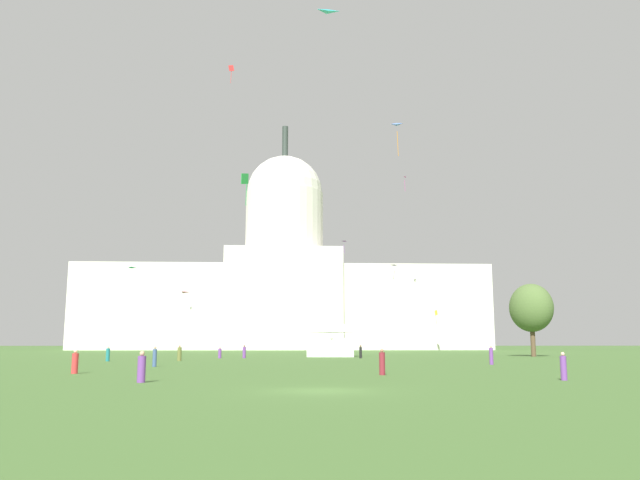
{
  "coord_description": "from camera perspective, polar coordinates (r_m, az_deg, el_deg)",
  "views": [
    {
      "loc": [
        -1.47,
        -27.57,
        2.04
      ],
      "look_at": [
        4.37,
        86.41,
        20.71
      ],
      "focal_mm": 35.29,
      "sensor_mm": 36.0,
      "label": 1
    }
  ],
  "objects": [
    {
      "name": "person_denim_near_tree_west",
      "position": [
        56.6,
        -14.76,
        -10.24
      ],
      "size": [
        0.4,
        0.4,
        1.73
      ],
      "rotation": [
        0.0,
        0.0,
        6.11
      ],
      "color": "#3D5684",
      "rests_on": "ground_plane"
    },
    {
      "name": "person_black_mid_right",
      "position": [
        84.33,
        3.7,
        -10.11
      ],
      "size": [
        0.47,
        0.47,
        1.73
      ],
      "rotation": [
        0.0,
        0.0,
        1.97
      ],
      "color": "black",
      "rests_on": "ground_plane"
    },
    {
      "name": "person_purple_back_right",
      "position": [
        37.62,
        21.21,
        -10.71
      ],
      "size": [
        0.48,
        0.48,
        1.53
      ],
      "rotation": [
        0.0,
        0.0,
        5.45
      ],
      "color": "#703D93",
      "rests_on": "ground_plane"
    },
    {
      "name": "kite_gold_low",
      "position": [
        168.04,
        10.49,
        -6.59
      ],
      "size": [
        0.61,
        1.02,
        3.73
      ],
      "rotation": [
        0.0,
        0.0,
        4.42
      ],
      "color": "gold"
    },
    {
      "name": "tree_east_mid",
      "position": [
        100.02,
        18.6,
        -5.87
      ],
      "size": [
        8.53,
        8.75,
        10.82
      ],
      "color": "brown",
      "rests_on": "ground_plane"
    },
    {
      "name": "person_purple_deep_crowd",
      "position": [
        85.41,
        -9.07,
        -10.1
      ],
      "size": [
        0.6,
        0.6,
        1.48
      ],
      "rotation": [
        0.0,
        0.0,
        3.68
      ],
      "color": "#703D93",
      "rests_on": "ground_plane"
    },
    {
      "name": "kite_violet_mid",
      "position": [
        141.31,
        2.3,
        -0.24
      ],
      "size": [
        1.32,
        1.24,
        2.76
      ],
      "rotation": [
        0.0,
        0.0,
        0.71
      ],
      "color": "purple"
    },
    {
      "name": "person_olive_mid_left",
      "position": [
        73.85,
        -12.62,
        -10.04
      ],
      "size": [
        0.59,
        0.59,
        1.75
      ],
      "rotation": [
        0.0,
        0.0,
        1.26
      ],
      "color": "olive",
      "rests_on": "ground_plane"
    },
    {
      "name": "kite_turquoise_low",
      "position": [
        109.26,
        -16.78,
        -2.53
      ],
      "size": [
        1.11,
        0.88,
        0.26
      ],
      "rotation": [
        0.0,
        0.0,
        6.25
      ],
      "color": "teal"
    },
    {
      "name": "person_maroon_back_center",
      "position": [
        41.08,
        5.65,
        -11.04
      ],
      "size": [
        0.39,
        0.39,
        1.65
      ],
      "rotation": [
        0.0,
        0.0,
        1.53
      ],
      "color": "maroon",
      "rests_on": "ground_plane"
    },
    {
      "name": "kite_red_high",
      "position": [
        119.51,
        -8.05,
        15.05
      ],
      "size": [
        1.05,
        0.29,
        3.54
      ],
      "rotation": [
        0.0,
        0.0,
        5.72
      ],
      "color": "red"
    },
    {
      "name": "kite_pink_low",
      "position": [
        122.62,
        -12.32,
        -4.97
      ],
      "size": [
        1.67,
        1.88,
        2.5
      ],
      "rotation": [
        0.0,
        0.0,
        4.1
      ],
      "color": "pink"
    },
    {
      "name": "kite_magenta_high",
      "position": [
        155.61,
        7.6,
        5.49
      ],
      "size": [
        0.87,
        1.19,
        3.5
      ],
      "rotation": [
        0.0,
        0.0,
        4.36
      ],
      "color": "#D1339E"
    },
    {
      "name": "person_purple_lawn_far_right",
      "position": [
        85.47,
        -6.89,
        -10.07
      ],
      "size": [
        0.46,
        0.46,
        1.71
      ],
      "rotation": [
        0.0,
        0.0,
        1.64
      ],
      "color": "#703D93",
      "rests_on": "ground_plane"
    },
    {
      "name": "person_red_front_center",
      "position": [
        45.71,
        -21.33,
        -10.32
      ],
      "size": [
        0.5,
        0.5,
        1.59
      ],
      "rotation": [
        0.0,
        0.0,
        1.35
      ],
      "color": "red",
      "rests_on": "ground_plane"
    },
    {
      "name": "kite_white_low",
      "position": [
        149.31,
        -11.73,
        -6.0
      ],
      "size": [
        0.93,
        0.89,
        0.9
      ],
      "rotation": [
        0.0,
        0.0,
        1.21
      ],
      "color": "white"
    },
    {
      "name": "capitol_building",
      "position": [
        185.89,
        -3.31,
        -4.28
      ],
      "size": [
        117.19,
        26.32,
        67.59
      ],
      "color": "silver",
      "rests_on": "ground_plane"
    },
    {
      "name": "kite_cyan_mid",
      "position": [
        64.26,
        0.6,
        19.46
      ],
      "size": [
        1.73,
        1.09,
        0.15
      ],
      "rotation": [
        0.0,
        0.0,
        3.27
      ],
      "color": "#33BCDB"
    },
    {
      "name": "person_purple_near_tent",
      "position": [
        62.03,
        15.26,
        -10.09
      ],
      "size": [
        0.51,
        0.51,
        1.78
      ],
      "rotation": [
        0.0,
        0.0,
        2.46
      ],
      "color": "#703D93",
      "rests_on": "ground_plane"
    },
    {
      "name": "kite_black_mid",
      "position": [
        139.08,
        6.77,
        -2.53
      ],
      "size": [
        1.56,
        0.9,
        2.84
      ],
      "rotation": [
        0.0,
        0.0,
        0.06
      ],
      "color": "black"
    },
    {
      "name": "kite_blue_mid",
      "position": [
        86.83,
        7.0,
        9.82
      ],
      "size": [
        1.32,
        1.08,
        4.02
      ],
      "rotation": [
        0.0,
        0.0,
        2.92
      ],
      "color": "blue"
    },
    {
      "name": "kite_green_mid",
      "position": [
        65.43,
        -6.81,
        5.33
      ],
      "size": [
        0.74,
        1.08,
        3.42
      ],
      "rotation": [
        0.0,
        0.0,
        3.2
      ],
      "color": "green"
    },
    {
      "name": "ground_plane",
      "position": [
        27.68,
        0.13,
        -13.52
      ],
      "size": [
        800.0,
        800.0,
        0.0
      ],
      "primitive_type": "plane",
      "color": "#42662D"
    },
    {
      "name": "person_purple_edge_east",
      "position": [
        34.53,
        -15.88,
        -11.12
      ],
      "size": [
        0.6,
        0.6,
        1.61
      ],
      "rotation": [
        0.0,
        0.0,
        0.78
      ],
      "color": "#703D93",
      "rests_on": "ground_plane"
    },
    {
      "name": "person_teal_back_left",
      "position": [
        74.73,
        -18.68,
        -9.8
      ],
      "size": [
        0.54,
        0.54,
        1.66
      ],
      "rotation": [
        0.0,
        0.0,
        0.41
      ],
      "color": "#1E757A",
      "rests_on": "ground_plane"
    },
    {
      "name": "event_tent",
      "position": [
        93.56,
        0.99,
        -8.88
      ],
      "size": [
        7.62,
        6.3,
        5.43
      ],
      "rotation": [
        0.0,
        0.0,
        -0.1
      ],
      "color": "white",
      "rests_on": "ground_plane"
    }
  ]
}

